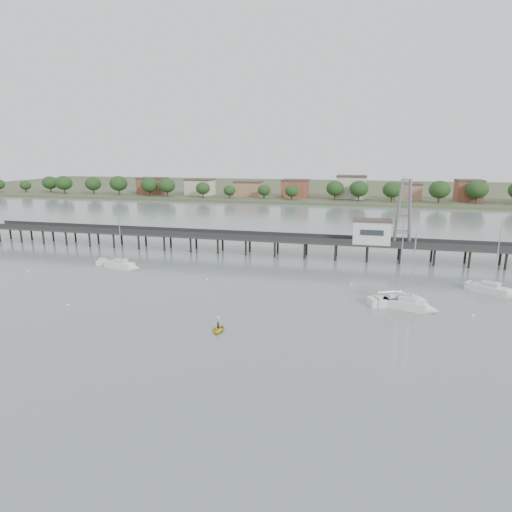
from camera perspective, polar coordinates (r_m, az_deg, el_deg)
The scene contains 13 objects.
ground_plane at distance 49.11m, azimuth -15.35°, elevation -15.84°, with size 500.00×500.00×0.00m, color slate.
pier at distance 101.45m, azimuth 0.80°, elevation 2.32°, with size 150.00×5.00×5.50m.
pier_building at distance 98.62m, azimuth 15.15°, elevation 3.21°, with size 8.40×5.40×5.30m.
lattice_tower at distance 98.38m, azimuth 19.11°, elevation 5.52°, with size 3.20×3.20×15.50m.
sailboat_d at distance 70.82m, azimuth 20.44°, elevation -6.30°, with size 7.97×4.28×12.70m.
sailboat_b at distance 93.37m, azimuth -17.03°, elevation -1.28°, with size 8.00×3.51×12.82m.
sailboat_e at distance 84.10m, azimuth 29.59°, elevation -4.14°, with size 8.17×6.70×13.66m.
sailboat_c at distance 72.98m, azimuth 19.11°, elevation -5.60°, with size 9.26×5.75×14.68m.
white_tender at distance 98.21m, azimuth -19.40°, elevation -0.83°, with size 4.25×2.23×1.58m.
yellow_dinghy at distance 59.45m, azimuth -5.06°, elevation -9.97°, with size 2.05×0.59×2.87m, color yellow.
dinghy_occupant at distance 59.45m, azimuth -5.06°, elevation -9.97°, with size 0.42×1.16×0.28m, color black.
mooring_buoys at distance 74.06m, azimuth -1.70°, elevation -5.00°, with size 83.22×21.90×0.39m.
far_shore at distance 278.40m, azimuth 9.09°, elevation 8.82°, with size 500.00×170.00×10.40m.
Camera 1 is at (21.70, -37.06, 23.81)m, focal length 30.00 mm.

